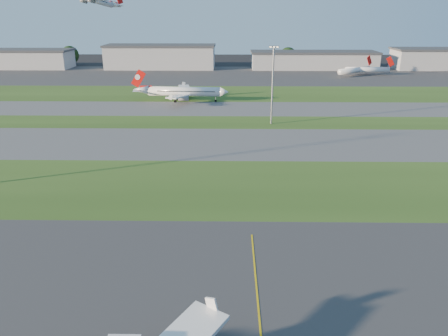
{
  "coord_description": "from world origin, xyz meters",
  "views": [
    {
      "loc": [
        1.26,
        -37.09,
        36.85
      ],
      "look_at": [
        -0.05,
        44.69,
        7.0
      ],
      "focal_mm": 35.0,
      "sensor_mm": 36.0,
      "label": 1
    }
  ],
  "objects_px": {
    "airliner_taxiing": "(183,92)",
    "light_mast_centre": "(273,80)",
    "mini_jet_near": "(355,70)",
    "mini_jet_far": "(368,70)"
  },
  "relations": [
    {
      "from": "mini_jet_near",
      "to": "light_mast_centre",
      "type": "distance_m",
      "value": 129.57
    },
    {
      "from": "airliner_taxiing",
      "to": "light_mast_centre",
      "type": "relative_size",
      "value": 1.47
    },
    {
      "from": "mini_jet_near",
      "to": "mini_jet_far",
      "type": "relative_size",
      "value": 0.84
    },
    {
      "from": "airliner_taxiing",
      "to": "mini_jet_near",
      "type": "height_order",
      "value": "airliner_taxiing"
    },
    {
      "from": "airliner_taxiing",
      "to": "mini_jet_near",
      "type": "distance_m",
      "value": 120.18
    },
    {
      "from": "mini_jet_far",
      "to": "light_mast_centre",
      "type": "xyz_separation_m",
      "value": [
        -66.81,
        -117.65,
        11.53
      ]
    },
    {
      "from": "mini_jet_near",
      "to": "mini_jet_far",
      "type": "height_order",
      "value": "same"
    },
    {
      "from": "mini_jet_near",
      "to": "light_mast_centre",
      "type": "xyz_separation_m",
      "value": [
        -58.5,
        -115.03,
        11.53
      ]
    },
    {
      "from": "airliner_taxiing",
      "to": "light_mast_centre",
      "type": "height_order",
      "value": "light_mast_centre"
    },
    {
      "from": "mini_jet_near",
      "to": "light_mast_centre",
      "type": "relative_size",
      "value": 0.93
    }
  ]
}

